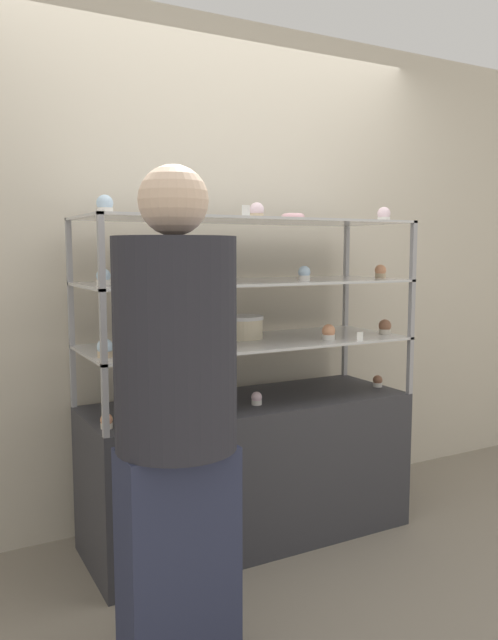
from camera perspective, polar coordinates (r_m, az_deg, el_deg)
The scene contains 27 objects.
ground_plane at distance 3.27m, azimuth 0.00°, elevation -19.10°, with size 20.00×20.00×0.00m, color gray.
back_wall at distance 3.33m, azimuth -3.50°, elevation 4.55°, with size 8.00×0.05×2.60m.
display_base at distance 3.13m, azimuth 0.00°, elevation -13.43°, with size 1.57×0.56×0.69m.
display_riser_lower at distance 2.98m, azimuth 0.00°, elevation -2.19°, with size 1.57×0.56×0.29m.
display_riser_middle at distance 2.95m, azimuth 0.00°, elevation 3.34°, with size 1.57×0.56×0.29m.
display_riser_upper at distance 2.95m, azimuth 0.00°, elevation 8.93°, with size 1.57×0.56×0.29m.
layer_cake_centerpiece at distance 3.06m, azimuth -0.62°, elevation -0.64°, with size 0.21×0.21×0.11m.
sheet_cake_frosted at distance 2.85m, azimuth -7.56°, elevation 4.17°, with size 0.20×0.14×0.07m.
cupcake_0 at distance 2.62m, azimuth -12.90°, elevation -9.02°, with size 0.05×0.05×0.06m.
cupcake_1 at distance 2.94m, azimuth 0.70°, elevation -7.19°, with size 0.05×0.05×0.06m.
cupcake_2 at distance 3.38m, azimuth 11.68°, elevation -5.51°, with size 0.05×0.05×0.06m.
price_tag_0 at distance 2.61m, azimuth -6.41°, elevation -9.16°, with size 0.04×0.00×0.04m.
cupcake_3 at distance 2.59m, azimuth -13.03°, elevation -2.56°, with size 0.07×0.07×0.08m.
cupcake_4 at distance 2.70m, azimuth -5.57°, elevation -2.08°, with size 0.07×0.07×0.08m.
cupcake_5 at distance 3.04m, azimuth 7.29°, elevation -1.14°, with size 0.07×0.07×0.08m.
cupcake_6 at distance 3.30m, azimuth 12.32°, elevation -0.64°, with size 0.07×0.07×0.08m.
price_tag_1 at distance 3.02m, azimuth 10.10°, elevation -1.51°, with size 0.04×0.00×0.04m.
cupcake_7 at distance 2.60m, azimuth -13.16°, elevation 3.79°, with size 0.06×0.06×0.07m.
cupcake_8 at distance 2.97m, azimuth 5.08°, elevation 4.24°, with size 0.06×0.06×0.07m.
cupcake_9 at distance 3.30m, azimuth 11.93°, elevation 4.34°, with size 0.06×0.06×0.07m.
price_tag_2 at distance 2.61m, azimuth -1.97°, elevation 3.72°, with size 0.04×0.00×0.04m.
cupcake_10 at distance 2.56m, azimuth -13.04°, elevation 10.22°, with size 0.07×0.07×0.07m.
cupcake_11 at distance 2.90m, azimuth 0.72°, elevation 9.92°, with size 0.07×0.07×0.07m.
cupcake_12 at distance 3.28m, azimuth 12.23°, elevation 9.38°, with size 0.07×0.07×0.07m.
price_tag_3 at distance 2.65m, azimuth -0.29°, elevation 10.00°, with size 0.04×0.00×0.04m.
donut_glazed at distance 3.17m, azimuth 4.03°, elevation 9.35°, with size 0.12×0.12×0.04m.
customer_figure at distance 2.03m, azimuth -6.67°, elevation -8.37°, with size 0.39×0.39×1.67m.
Camera 1 is at (-1.41, -2.59, 1.41)m, focal length 35.00 mm.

